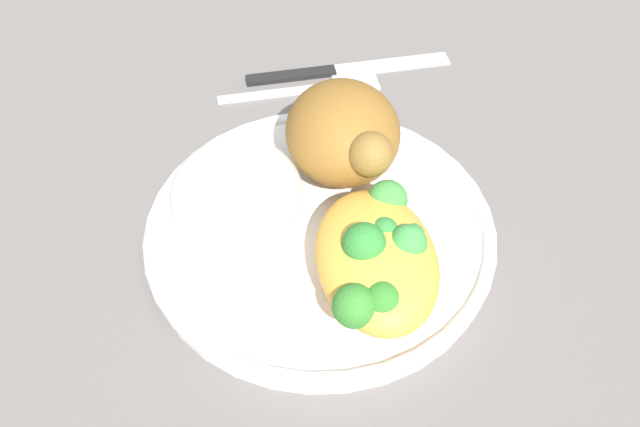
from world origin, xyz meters
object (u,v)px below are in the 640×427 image
at_px(rice_pile, 237,192).
at_px(mac_cheese_with_broccoli, 377,258).
at_px(roasted_chicken, 344,133).
at_px(fork, 309,88).
at_px(knife, 329,70).
at_px(plate, 320,231).

bearing_deg(rice_pile, mac_cheese_with_broccoli, 49.09).
distance_m(roasted_chicken, fork, 0.13).
bearing_deg(roasted_chicken, fork, -174.68).
bearing_deg(rice_pile, knife, 152.35).
distance_m(roasted_chicken, mac_cheese_with_broccoli, 0.10).
distance_m(fork, knife, 0.03).
bearing_deg(fork, rice_pile, -24.98).
bearing_deg(plate, roasted_chicken, 154.69).
relative_size(roasted_chicken, knife, 0.52).
relative_size(roasted_chicken, fork, 0.70).
bearing_deg(plate, mac_cheese_with_broccoli, 29.08).
distance_m(plate, mac_cheese_with_broccoli, 0.07).
relative_size(rice_pile, mac_cheese_with_broccoli, 0.91).
distance_m(roasted_chicken, rice_pile, 0.09).
bearing_deg(fork, mac_cheese_with_broccoli, 3.98).
xyz_separation_m(plate, mac_cheese_with_broccoli, (0.05, 0.03, 0.03)).
xyz_separation_m(rice_pile, fork, (-0.15, 0.07, -0.03)).
bearing_deg(mac_cheese_with_broccoli, knife, 178.80).
height_order(rice_pile, knife, rice_pile).
bearing_deg(fork, plate, -4.62).
xyz_separation_m(plate, knife, (-0.19, 0.03, -0.01)).
height_order(plate, mac_cheese_with_broccoli, mac_cheese_with_broccoli).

